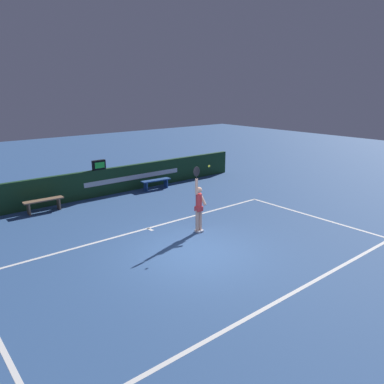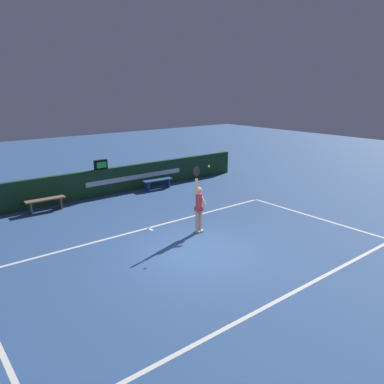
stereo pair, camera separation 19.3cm
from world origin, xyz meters
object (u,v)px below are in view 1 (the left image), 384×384
Objects in this scene: tennis_ball at (209,166)px; courtside_bench_far at (44,202)px; courtside_bench_near at (156,182)px; speed_display at (99,165)px; tennis_player at (199,205)px.

tennis_ball is 0.05× the size of courtside_bench_far.
courtside_bench_far reaches higher than courtside_bench_near.
tennis_player is (0.59, -6.33, -0.50)m from speed_display.
tennis_ball is 7.20m from courtside_bench_far.
courtside_bench_far is at bearing -179.44° from courtside_bench_near.
courtside_bench_near is (1.87, 5.97, -1.98)m from tennis_ball.
courtside_bench_near is at bearing 72.59° from tennis_ball.
tennis_player is at bearing -110.01° from courtside_bench_near.
speed_display is at bearing 95.30° from tennis_player.
courtside_bench_far is (-2.82, -0.69, -1.07)m from speed_display.
tennis_player reaches higher than courtside_bench_near.
speed_display is at bearing 166.61° from courtside_bench_near.
speed_display is 0.26× the size of tennis_player.
tennis_player is at bearing -84.70° from speed_display.
speed_display is 6.71m from tennis_ball.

